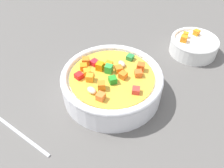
# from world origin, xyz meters

# --- Properties ---
(ground_plane) EXTENTS (1.40, 1.40, 0.02)m
(ground_plane) POSITION_xyz_m (0.00, 0.00, -0.01)
(ground_plane) COLOR #565451
(soup_bowl_main) EXTENTS (0.20, 0.20, 0.07)m
(soup_bowl_main) POSITION_xyz_m (-0.00, 0.00, 0.03)
(soup_bowl_main) COLOR white
(soup_bowl_main) RESTS_ON ground_plane
(spoon) EXTENTS (0.12, 0.22, 0.01)m
(spoon) POSITION_xyz_m (-0.15, -0.09, 0.00)
(spoon) COLOR silver
(spoon) RESTS_ON ground_plane
(side_bowl_small) EXTENTS (0.12, 0.12, 0.05)m
(side_bowl_small) POSITION_xyz_m (0.25, 0.03, 0.02)
(side_bowl_small) COLOR white
(side_bowl_small) RESTS_ON ground_plane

